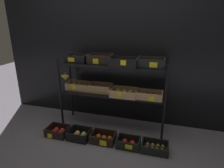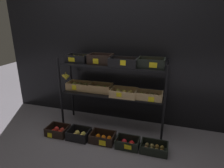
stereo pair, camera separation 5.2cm
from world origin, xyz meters
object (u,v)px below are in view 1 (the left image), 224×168
Objects in this scene: display_rack at (112,79)px; crate_ground_right_apple_red at (128,143)px; crate_ground_tangerine at (103,138)px; crate_ground_apple_red at (58,132)px; crate_ground_apple_gold at (79,135)px; crate_ground_kiwi at (155,148)px.

crate_ground_right_apple_red is at bearing -50.91° from display_rack.
crate_ground_right_apple_red reaches higher than crate_ground_tangerine.
crate_ground_apple_red is 0.34m from crate_ground_apple_gold.
display_rack is 1.09m from crate_ground_apple_red.
crate_ground_right_apple_red is at bearing 0.11° from crate_ground_apple_gold.
display_rack is 1.09m from crate_ground_kiwi.
display_rack is 0.91m from crate_ground_right_apple_red.
crate_ground_apple_gold reaches higher than crate_ground_apple_red.
crate_ground_tangerine is (0.35, 0.02, -0.00)m from crate_ground_apple_gold.
crate_ground_tangerine is at bearing 2.08° from crate_ground_apple_red.
display_rack is at bearing 148.73° from crate_ground_kiwi.
crate_ground_apple_gold reaches higher than crate_ground_kiwi.
crate_ground_apple_gold is 0.70m from crate_ground_right_apple_red.
crate_ground_right_apple_red is at bearing 0.27° from crate_ground_apple_red.
crate_ground_kiwi is (0.69, -0.01, -0.00)m from crate_ground_tangerine.
crate_ground_apple_gold is (0.34, 0.00, 0.00)m from crate_ground_apple_red.
display_rack is 0.84m from crate_ground_tangerine.
crate_ground_right_apple_red is (0.35, -0.43, -0.73)m from display_rack.
crate_ground_right_apple_red is at bearing -3.22° from crate_ground_tangerine.
crate_ground_apple_red is at bearing -147.89° from display_rack.
display_rack is at bearing 129.09° from crate_ground_right_apple_red.
display_rack is at bearing 32.11° from crate_ground_apple_red.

